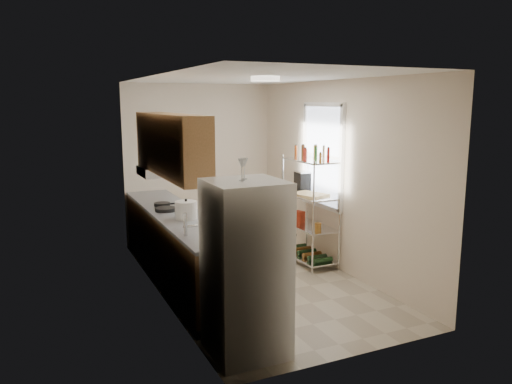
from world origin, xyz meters
TOP-DOWN VIEW (x-y plane):
  - room at (0.00, 0.00)m, footprint 2.52×4.42m
  - counter_run at (-0.92, 0.44)m, footprint 0.63×3.51m
  - upper_cabinets at (-1.05, 0.10)m, footprint 0.33×2.20m
  - range_hood at (-1.00, 0.90)m, footprint 0.50×0.60m
  - window at (1.23, 0.35)m, footprint 0.06×1.00m
  - bakers_rack at (1.00, 0.30)m, footprint 0.45×0.90m
  - ceiling_dome at (0.00, -0.30)m, footprint 0.34×0.34m
  - refrigerator at (-0.87, -1.70)m, footprint 0.67×0.67m
  - wine_glass_a at (-0.90, -1.71)m, footprint 0.07×0.07m
  - wine_glass_b at (-0.85, -1.64)m, footprint 0.07×0.07m
  - rice_cooker at (-0.89, 0.06)m, footprint 0.27×0.27m
  - frying_pan_large at (-1.01, 0.59)m, footprint 0.28×0.28m
  - frying_pan_small at (-0.97, 0.93)m, footprint 0.25×0.25m
  - cutting_board at (0.95, 0.24)m, footprint 0.49×0.55m
  - espresso_machine at (1.06, 0.63)m, footprint 0.19×0.26m
  - storage_bag at (0.96, 0.54)m, footprint 0.14×0.17m

SIDE VIEW (x-z plane):
  - counter_run at x=-0.92m, z-range 0.00..0.90m
  - storage_bag at x=0.96m, z-range 0.56..0.73m
  - refrigerator at x=-0.87m, z-range 0.00..1.62m
  - frying_pan_small at x=-0.97m, z-range 0.90..0.94m
  - frying_pan_large at x=-1.01m, z-range 0.90..0.95m
  - rice_cooker at x=-0.89m, z-range 0.90..1.12m
  - cutting_board at x=0.95m, z-range 1.01..1.04m
  - bakers_rack at x=1.00m, z-range 0.24..1.97m
  - espresso_machine at x=1.06m, z-range 1.01..1.30m
  - room at x=0.00m, z-range -0.01..2.61m
  - range_hood at x=-1.00m, z-range 1.33..1.45m
  - window at x=1.23m, z-range 0.82..2.28m
  - wine_glass_b at x=-0.85m, z-range 1.62..1.81m
  - wine_glass_a at x=-0.90m, z-range 1.62..1.82m
  - upper_cabinets at x=-1.05m, z-range 1.45..2.17m
  - ceiling_dome at x=0.00m, z-range 2.54..2.60m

